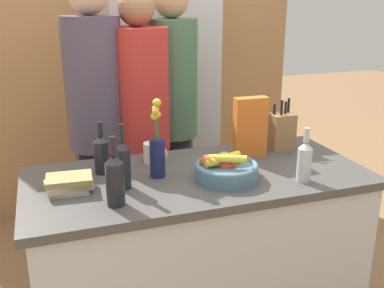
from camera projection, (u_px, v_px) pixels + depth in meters
The scene contains 16 objects.
kitchen_island at pixel (198, 257), 2.26m from camera, with size 1.61×0.73×0.91m.
back_wall_wood at pixel (125, 50), 3.57m from camera, with size 2.81×0.12×2.60m.
refrigerator at pixel (159, 99), 3.41m from camera, with size 0.77×0.62×1.93m.
fruit_bowl at pixel (225, 168), 2.05m from camera, with size 0.29×0.29×0.13m.
knife_block at pixel (281, 131), 2.44m from camera, with size 0.13×0.11×0.28m.
flower_vase at pixel (157, 148), 2.05m from camera, with size 0.07×0.07×0.37m.
cereal_box at pixel (250, 127), 2.31m from camera, with size 0.17×0.07×0.31m.
coffee_mug at pixel (153, 153), 2.25m from camera, with size 0.11×0.10×0.10m.
book_stack at pixel (69, 183), 1.92m from camera, with size 0.21×0.16×0.07m.
bottle_oil at pixel (102, 153), 2.10m from camera, with size 0.07×0.07×0.25m.
bottle_vinegar at pixel (115, 179), 1.77m from camera, with size 0.07×0.07×0.29m.
bottle_wine at pixel (123, 163), 1.93m from camera, with size 0.06×0.06×0.29m.
bottle_water at pixel (304, 160), 2.01m from camera, with size 0.06×0.06×0.25m.
person_at_sink at pixel (96, 120), 2.55m from camera, with size 0.32×0.32×1.83m.
person_in_blue at pixel (141, 125), 2.65m from camera, with size 0.35×0.35×1.75m.
person_in_red_tee at pixel (172, 111), 2.83m from camera, with size 0.31×0.31×1.79m.
Camera 1 is at (-0.66, -1.85, 1.71)m, focal length 42.00 mm.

